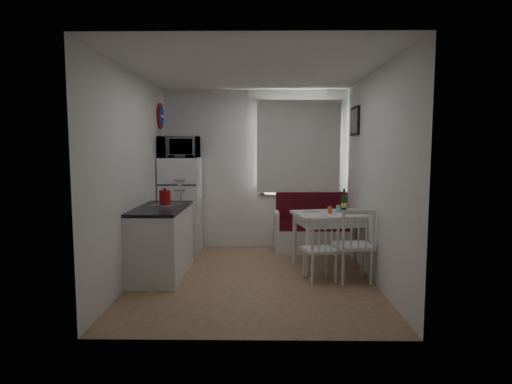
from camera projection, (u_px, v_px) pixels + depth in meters
The scene contains 22 objects.
floor at pixel (253, 279), 5.45m from camera, with size 3.00×3.50×0.02m, color #8C644B.
ceiling at pixel (253, 70), 5.17m from camera, with size 3.00×3.50×0.02m, color white.
wall_back at pixel (255, 170), 7.05m from camera, with size 3.00×0.02×2.60m, color white.
wall_front at pixel (249, 191), 3.57m from camera, with size 3.00×0.02×2.60m, color white.
wall_left at pixel (133, 177), 5.33m from camera, with size 0.02×3.50×2.60m, color white.
wall_right at pixel (374, 177), 5.29m from camera, with size 0.02×3.50×2.60m, color white.
window at pixel (298, 150), 6.98m from camera, with size 1.22×0.06×1.47m, color white.
curtain at pixel (299, 147), 6.90m from camera, with size 1.35×0.02×1.50m, color white.
kitchen_counter at pixel (162, 241), 5.57m from camera, with size 0.62×1.32×1.16m.
wall_sign at pixel (161, 116), 6.68m from camera, with size 0.40×0.40×0.03m, color #1A249D.
picture_frame at pixel (355, 121), 6.31m from camera, with size 0.04×0.52×0.42m, color black.
bench at pixel (315, 231), 6.90m from camera, with size 1.31×0.50×0.94m.
dining_table at pixel (333, 219), 5.87m from camera, with size 1.16×0.92×0.77m.
chair_left at pixel (321, 242), 5.24m from camera, with size 0.46×0.45×0.44m.
chair_right at pixel (355, 237), 5.22m from camera, with size 0.47×0.45×0.49m.
fridge at pixel (181, 205), 6.78m from camera, with size 0.60×0.60×1.50m, color white.
microwave at pixel (179, 147), 6.63m from camera, with size 0.60×0.41×0.33m, color white.
kettle at pixel (165, 198), 5.53m from camera, with size 0.17×0.17×0.23m, color #AA0D13.
wine_bottle at pixel (344, 200), 5.94m from camera, with size 0.08×0.08×0.32m, color #123A1A, non-canonical shape.
drinking_glass_orange at pixel (330, 210), 5.81m from camera, with size 0.06×0.06×0.10m, color #CF5522.
drinking_glass_blue at pixel (338, 209), 5.90m from camera, with size 0.06×0.06×0.10m, color #7EC5D7.
plate at pixel (311, 212), 5.88m from camera, with size 0.22×0.22×0.02m, color white.
Camera 1 is at (0.10, -5.30, 1.67)m, focal length 30.00 mm.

